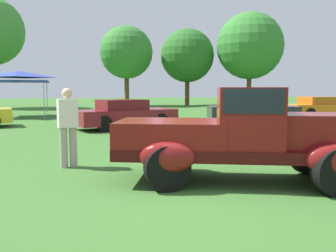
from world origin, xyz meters
TOP-DOWN VIEW (x-y plane):
  - ground_plane at (0.00, 0.00)m, footprint 120.00×120.00m
  - feature_pickup_truck at (0.72, 0.07)m, footprint 4.65×2.96m
  - show_car_burgundy at (-0.03, 9.36)m, footprint 4.50×2.78m
  - show_car_charcoal at (6.54, 10.63)m, footprint 4.63×2.59m
  - show_car_orange at (11.38, 11.69)m, footprint 4.14×1.80m
  - spectator_between_cars at (-2.32, 2.15)m, footprint 0.44×0.31m
  - canopy_tent_left_field at (-5.16, 17.36)m, footprint 3.29×3.29m
  - treeline_center at (3.06, 29.20)m, footprint 5.03×5.03m
  - treeline_mid_right at (9.02, 28.67)m, footprint 5.25×5.25m
  - treeline_far_right at (14.42, 26.08)m, footprint 6.34×6.34m

SIDE VIEW (x-z plane):
  - ground_plane at x=0.00m, z-range 0.00..0.00m
  - show_car_orange at x=11.38m, z-range -0.01..1.21m
  - show_car_burgundy at x=-0.03m, z-range -0.01..1.21m
  - show_car_charcoal at x=6.54m, z-range -0.01..1.21m
  - feature_pickup_truck at x=0.72m, z-range 0.02..1.72m
  - spectator_between_cars at x=-2.32m, z-range 0.07..1.76m
  - canopy_tent_left_field at x=-5.16m, z-range 1.07..3.78m
  - treeline_mid_right at x=9.02m, z-range 1.12..8.65m
  - treeline_center at x=3.06m, z-range 1.28..8.92m
  - treeline_far_right at x=14.42m, z-range 1.26..10.15m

